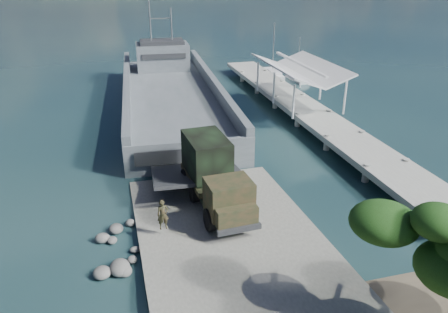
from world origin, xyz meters
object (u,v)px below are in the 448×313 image
at_px(military_truck, 214,174).
at_px(sailboat_far, 298,78).
at_px(pier, 302,101).
at_px(landing_craft, 171,100).
at_px(soldier, 163,221).
at_px(sailboat_near, 273,75).

relative_size(military_truck, sailboat_far, 1.47).
distance_m(pier, landing_craft, 13.76).
bearing_deg(military_truck, landing_craft, 84.60).
distance_m(soldier, sailboat_near, 39.65).
bearing_deg(sailboat_far, pier, -114.06).
xyz_separation_m(landing_craft, sailboat_far, (18.12, 7.89, -0.62)).
relative_size(pier, sailboat_far, 7.61).
distance_m(landing_craft, military_truck, 21.55).
bearing_deg(landing_craft, sailboat_near, 36.92).
height_order(pier, landing_craft, landing_craft).
xyz_separation_m(pier, sailboat_far, (5.70, 13.76, -1.29)).
xyz_separation_m(military_truck, sailboat_far, (18.70, 29.38, -2.12)).
bearing_deg(sailboat_near, soldier, -113.85).
xyz_separation_m(landing_craft, military_truck, (-0.58, -21.49, 1.50)).
relative_size(sailboat_near, sailboat_far, 1.29).
height_order(pier, sailboat_far, sailboat_far).
relative_size(landing_craft, military_truck, 4.55).
relative_size(landing_craft, soldier, 22.06).
xyz_separation_m(pier, soldier, (-16.56, -18.45, -0.22)).
bearing_deg(sailboat_far, sailboat_near, 138.46).
height_order(pier, sailboat_near, sailboat_near).
bearing_deg(sailboat_far, soldier, -126.21).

